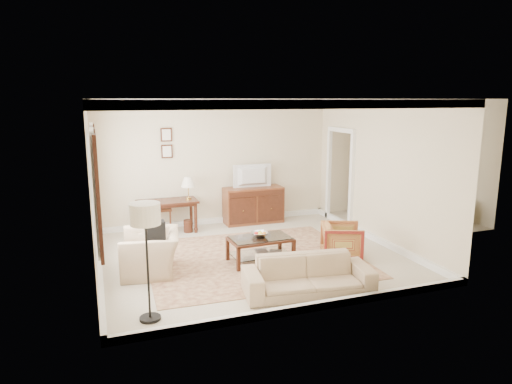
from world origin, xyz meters
TOP-DOWN VIEW (x-y plane):
  - room_shell at (0.00, 0.00)m, footprint 5.51×5.01m
  - annex_bedroom at (4.49, 1.15)m, footprint 3.00×2.70m
  - window_front at (-2.70, -0.70)m, footprint 0.12×1.56m
  - window_rear at (-2.70, 0.90)m, footprint 0.12×1.56m
  - doorway at (2.71, 1.50)m, footprint 0.10×1.12m
  - rug at (-0.03, -0.18)m, footprint 3.93×3.40m
  - writing_desk at (-1.24, 2.07)m, footprint 1.31×0.65m
  - desk_chair at (-1.35, 2.42)m, footprint 0.47×0.47m
  - desk_lamp at (-0.76, 2.07)m, footprint 0.32×0.32m
  - framed_prints at (-1.14, 2.47)m, footprint 0.25×0.04m
  - sideboard at (0.81, 2.20)m, footprint 1.39×0.53m
  - tv at (0.81, 2.18)m, footprint 0.89×0.51m
  - coffee_table at (0.03, -0.39)m, footprint 1.13×0.69m
  - fruit_bowl at (0.04, -0.33)m, footprint 0.42×0.42m
  - book_a at (-0.03, -0.34)m, footprint 0.28×0.06m
  - book_b at (0.19, -0.42)m, footprint 0.26×0.16m
  - striped_armchair at (1.52, -0.71)m, footprint 0.87×0.90m
  - club_armchair at (-1.88, -0.24)m, footprint 0.87×1.18m
  - backpack at (-1.79, -0.22)m, footprint 0.33×0.38m
  - sofa at (0.24, -1.91)m, footprint 2.00×0.84m
  - floor_lamp at (-2.11, -1.96)m, footprint 0.39×0.39m

SIDE VIEW (x-z plane):
  - rug at x=-0.03m, z-range 0.00..0.01m
  - book_b at x=0.19m, z-range -0.01..0.37m
  - book_a at x=-0.03m, z-range -0.01..0.37m
  - annex_bedroom at x=4.49m, z-range -1.11..1.79m
  - coffee_table at x=0.03m, z-range 0.12..0.59m
  - striped_armchair at x=1.52m, z-range 0.00..0.72m
  - sofa at x=0.24m, z-range 0.00..0.76m
  - sideboard at x=0.81m, z-range 0.00..0.85m
  - club_armchair at x=-1.88m, z-range 0.00..0.94m
  - fruit_bowl at x=0.04m, z-range 0.47..0.57m
  - desk_chair at x=-1.35m, z-range 0.00..1.05m
  - writing_desk at x=-1.24m, z-range 0.25..0.96m
  - backpack at x=-1.79m, z-range 0.52..0.92m
  - desk_lamp at x=-0.76m, z-range 0.72..1.22m
  - doorway at x=2.71m, z-range -0.05..2.20m
  - tv at x=0.81m, z-range 1.24..1.36m
  - floor_lamp at x=-2.11m, z-range 0.54..2.14m
  - window_front at x=-2.70m, z-range 0.65..2.45m
  - window_rear at x=-2.70m, z-range 0.65..2.45m
  - framed_prints at x=-1.14m, z-range 1.60..2.28m
  - room_shell at x=0.00m, z-range 1.02..3.93m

